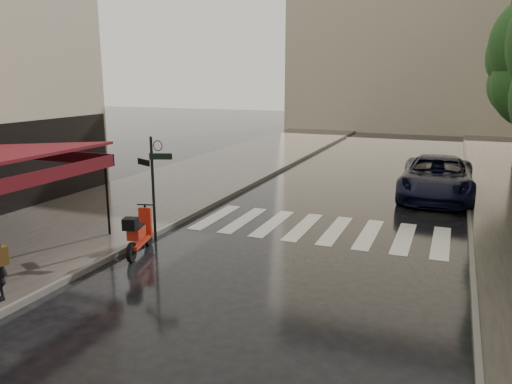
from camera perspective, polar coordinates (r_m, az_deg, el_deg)
The scene contains 9 objects.
ground at distance 12.17m, azimuth -14.38°, elevation -10.32°, with size 120.00×120.00×0.00m, color black.
sidewalk_near at distance 24.23m, azimuth -6.38°, elevation 1.80°, with size 6.00×60.00×0.12m, color #38332D.
curb_near at distance 22.97m, azimuth 0.35°, elevation 1.29°, with size 0.12×60.00×0.16m, color #595651.
curb_far at distance 21.45m, azimuth 23.06°, elevation -0.60°, with size 0.12×60.00×0.16m, color #595651.
crosswalk at distance 16.12m, azimuth 7.22°, elevation -4.16°, with size 7.85×3.20×0.01m.
signpost at distance 14.64m, azimuth -11.69°, elevation 1.30°, with size 1.17×0.29×3.10m.
backdrop_building at distance 47.38m, azimuth 18.10°, elevation 18.77°, with size 22.00×6.00×20.00m, color tan.
scooter at distance 13.98m, azimuth -13.25°, elevation -4.68°, with size 0.79×1.84×1.23m.
parked_car at distance 21.18m, azimuth 19.96°, elevation 1.58°, with size 2.75×5.96×1.66m, color black.
Camera 1 is at (6.78, -8.93, 4.73)m, focal length 35.00 mm.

